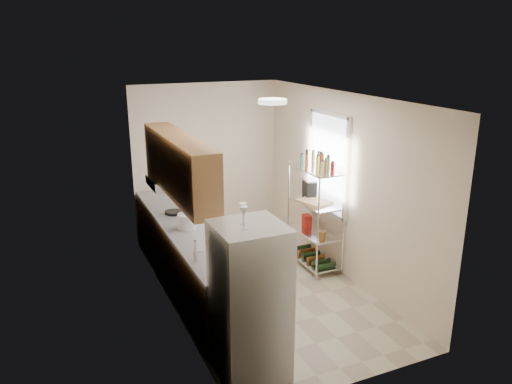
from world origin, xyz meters
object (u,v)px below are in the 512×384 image
at_px(rice_cooker, 187,221).
at_px(cutting_board, 314,201).
at_px(frying_pan_large, 174,213).
at_px(refrigerator, 250,302).
at_px(espresso_machine, 309,189).

bearing_deg(rice_cooker, cutting_board, -1.10).
bearing_deg(frying_pan_large, refrigerator, -77.64).
height_order(refrigerator, rice_cooker, refrigerator).
distance_m(frying_pan_large, cutting_board, 2.01).
height_order(refrigerator, cutting_board, refrigerator).
bearing_deg(rice_cooker, refrigerator, -88.44).
xyz_separation_m(rice_cooker, cutting_board, (1.89, -0.04, 0.03)).
relative_size(refrigerator, espresso_machine, 6.06).
height_order(frying_pan_large, cutting_board, cutting_board).
bearing_deg(cutting_board, frying_pan_large, 160.99).
height_order(rice_cooker, cutting_board, rice_cooker).
bearing_deg(cutting_board, refrigerator, -134.15).
xyz_separation_m(refrigerator, rice_cooker, (-0.05, 1.93, 0.20)).
relative_size(frying_pan_large, espresso_machine, 0.87).
distance_m(rice_cooker, espresso_machine, 1.97).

